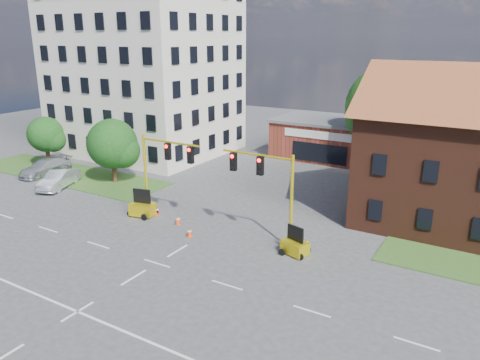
% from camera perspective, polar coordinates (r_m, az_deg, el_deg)
% --- Properties ---
extents(ground, '(120.00, 120.00, 0.00)m').
position_cam_1_polar(ground, '(29.03, -10.09, -9.97)').
color(ground, '#3F4042').
rests_on(ground, ground).
extents(grass_verge_nw, '(22.00, 6.00, 0.08)m').
position_cam_1_polar(grass_verge_nw, '(49.19, -20.29, 0.70)').
color(grass_verge_nw, '#2E531F').
rests_on(grass_verge_nw, ground).
extents(lane_markings, '(60.00, 36.00, 0.01)m').
position_cam_1_polar(lane_markings, '(27.14, -14.30, -12.31)').
color(lane_markings, silver).
rests_on(lane_markings, ground).
extents(office_block, '(18.40, 15.40, 20.60)m').
position_cam_1_polar(office_block, '(55.62, -11.70, 13.99)').
color(office_block, silver).
rests_on(office_block, ground).
extents(brick_shop, '(12.40, 8.40, 4.30)m').
position_cam_1_polar(brick_shop, '(53.32, 11.25, 5.03)').
color(brick_shop, maroon).
rests_on(brick_shop, ground).
extents(tree_large, '(8.76, 8.35, 10.60)m').
position_cam_1_polar(tree_large, '(47.97, 18.18, 8.02)').
color(tree_large, '#3E2316').
rests_on(tree_large, ground).
extents(tree_nw_front, '(4.80, 4.57, 5.97)m').
position_cam_1_polar(tree_nw_front, '(44.13, -15.02, 4.06)').
color(tree_nw_front, '#3E2316').
rests_on(tree_nw_front, ground).
extents(tree_nw_rear, '(3.80, 3.62, 5.23)m').
position_cam_1_polar(tree_nw_rear, '(52.05, -22.42, 5.00)').
color(tree_nw_rear, '#3E2316').
rests_on(tree_nw_rear, ground).
extents(signal_mast_west, '(5.30, 0.60, 6.20)m').
position_cam_1_polar(signal_mast_west, '(34.52, -9.46, 1.51)').
color(signal_mast_west, gray).
rests_on(signal_mast_west, ground).
extents(signal_mast_east, '(5.30, 0.60, 6.20)m').
position_cam_1_polar(signal_mast_east, '(29.83, 3.47, -0.80)').
color(signal_mast_east, gray).
rests_on(signal_mast_east, ground).
extents(trailer_west, '(2.03, 1.59, 2.04)m').
position_cam_1_polar(trailer_west, '(36.19, -11.78, -3.35)').
color(trailer_west, yellow).
rests_on(trailer_west, ground).
extents(trailer_east, '(1.83, 1.48, 1.81)m').
position_cam_1_polar(trailer_east, '(29.65, 6.72, -7.99)').
color(trailer_east, yellow).
rests_on(trailer_east, ground).
extents(cone_a, '(0.40, 0.40, 0.70)m').
position_cam_1_polar(cone_a, '(36.29, -10.10, -3.70)').
color(cone_a, red).
rests_on(cone_a, ground).
extents(cone_b, '(0.40, 0.40, 0.70)m').
position_cam_1_polar(cone_b, '(34.28, -7.59, -4.85)').
color(cone_b, red).
rests_on(cone_b, ground).
extents(cone_c, '(0.40, 0.40, 0.70)m').
position_cam_1_polar(cone_c, '(32.15, -6.18, -6.34)').
color(cone_c, red).
rests_on(cone_c, ground).
extents(cone_d, '(0.40, 0.40, 0.70)m').
position_cam_1_polar(cone_d, '(30.65, 8.02, -7.64)').
color(cone_d, red).
rests_on(cone_d, ground).
extents(pickup_white, '(6.06, 3.29, 1.61)m').
position_cam_1_polar(pickup_white, '(36.73, 21.15, -3.60)').
color(pickup_white, silver).
rests_on(pickup_white, ground).
extents(sedan_silver_front, '(3.26, 5.15, 1.60)m').
position_cam_1_polar(sedan_silver_front, '(44.92, -21.24, 0.10)').
color(sedan_silver_front, '#B8BCC1').
rests_on(sedan_silver_front, ground).
extents(sedan_silver_rear, '(2.29, 5.34, 1.53)m').
position_cam_1_polar(sedan_silver_rear, '(49.58, -22.65, 1.43)').
color(sedan_silver_rear, '#B8BCC1').
rests_on(sedan_silver_rear, ground).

